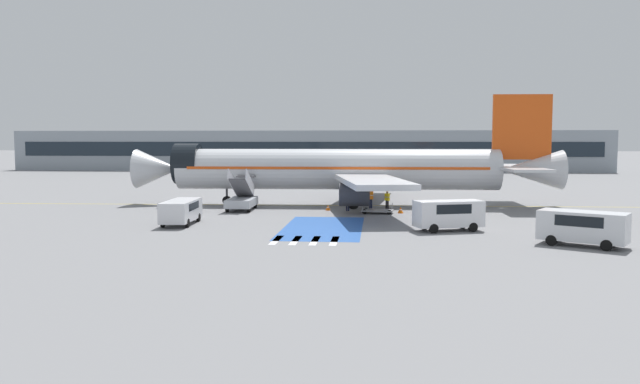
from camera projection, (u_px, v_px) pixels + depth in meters
ground_plane at (353, 206)px, 58.79m from camera, size 600.00×600.00×0.00m
apron_leadline_yellow at (337, 205)px, 58.95m from camera, size 74.04×2.73×0.01m
apron_stand_patch_blue at (323, 228)px, 43.93m from camera, size 5.53×12.24×0.01m
apron_walkway_bar_0 at (276, 240)px, 38.53m from camera, size 0.44×3.60×0.01m
apron_walkway_bar_1 at (296, 240)px, 38.42m from camera, size 0.44×3.60×0.01m
apron_walkway_bar_2 at (315, 241)px, 38.31m from camera, size 0.44×3.60×0.01m
apron_walkway_bar_3 at (334, 241)px, 38.20m from camera, size 0.44×3.60×0.01m
airliner at (344, 169)px, 58.63m from camera, size 40.09×31.47×10.36m
boarding_stairs_forward at (242, 199)px, 54.92m from camera, size 2.36×5.29×3.76m
fuel_tanker at (399, 174)px, 82.51m from camera, size 10.61×4.09×3.25m
service_van_0 at (583, 225)px, 36.18m from camera, size 5.14×4.13×2.04m
service_van_1 at (448, 213)px, 42.28m from camera, size 4.90×3.09×2.07m
service_van_2 at (181, 210)px, 45.56m from camera, size 2.14×5.28×1.77m
baggage_cart at (377, 210)px, 52.44m from camera, size 2.74×1.76×0.87m
ground_crew_0 at (371, 197)px, 55.55m from camera, size 0.49×0.43×1.86m
ground_crew_1 at (348, 200)px, 54.24m from camera, size 0.44×0.25×1.66m
ground_crew_2 at (387, 199)px, 55.47m from camera, size 0.49×0.42×1.64m
traffic_cone_0 at (440, 213)px, 50.25m from camera, size 0.49×0.49×0.55m
traffic_cone_1 at (328, 208)px, 54.77m from camera, size 0.45×0.45×0.50m
traffic_cone_2 at (401, 210)px, 52.67m from camera, size 0.49×0.49×0.54m
terminal_building at (306, 151)px, 127.57m from camera, size 118.48×12.10×8.03m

